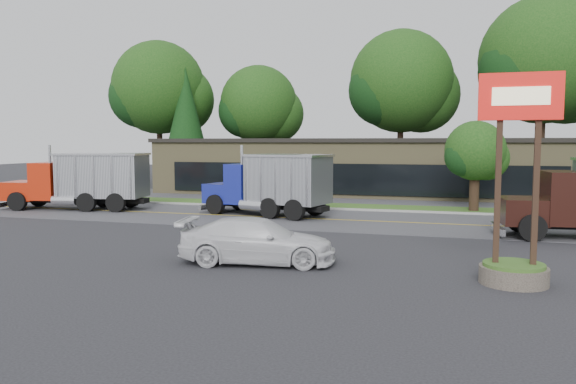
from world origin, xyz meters
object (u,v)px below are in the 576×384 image
bilo_sign (516,214)px  dump_truck_red (84,179)px  dump_truck_blue (273,183)px  rally_car (258,241)px

bilo_sign → dump_truck_red: (-22.84, 11.70, -0.22)m
dump_truck_red → dump_truck_blue: 11.68m
bilo_sign → dump_truck_red: bearing=152.9°
dump_truck_blue → rally_car: size_ratio=1.45×
dump_truck_red → rally_car: 18.64m
bilo_sign → dump_truck_red: 25.66m
dump_truck_blue → bilo_sign: bearing=146.8°
dump_truck_red → rally_car: size_ratio=1.68×
bilo_sign → dump_truck_blue: bilo_sign is taller
bilo_sign → dump_truck_red: size_ratio=0.68×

